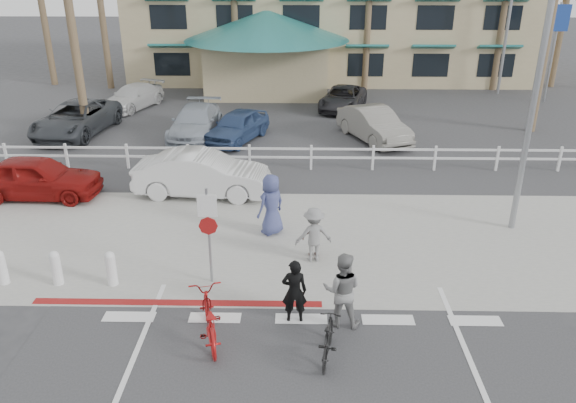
{
  "coord_description": "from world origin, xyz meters",
  "views": [
    {
      "loc": [
        -0.09,
        -10.17,
        7.71
      ],
      "look_at": [
        -0.37,
        3.95,
        1.5
      ],
      "focal_mm": 35.0,
      "sensor_mm": 36.0,
      "label": 1
    }
  ],
  "objects_px": {
    "car_white_sedan": "(203,174)",
    "bike_red": "(209,318)",
    "bike_black": "(328,339)",
    "sign_post": "(209,231)",
    "car_red_compact": "(37,177)"
  },
  "relations": [
    {
      "from": "bike_black",
      "to": "car_white_sedan",
      "type": "bearing_deg",
      "value": -55.25
    },
    {
      "from": "car_white_sedan",
      "to": "car_red_compact",
      "type": "height_order",
      "value": "car_white_sedan"
    },
    {
      "from": "bike_red",
      "to": "bike_black",
      "type": "xyz_separation_m",
      "value": [
        2.56,
        -0.58,
        -0.08
      ]
    },
    {
      "from": "car_white_sedan",
      "to": "car_red_compact",
      "type": "xyz_separation_m",
      "value": [
        -5.66,
        -0.32,
        -0.04
      ]
    },
    {
      "from": "bike_black",
      "to": "car_red_compact",
      "type": "relative_size",
      "value": 0.36
    },
    {
      "from": "car_white_sedan",
      "to": "car_red_compact",
      "type": "distance_m",
      "value": 5.66
    },
    {
      "from": "bike_red",
      "to": "bike_black",
      "type": "distance_m",
      "value": 2.62
    },
    {
      "from": "bike_red",
      "to": "car_white_sedan",
      "type": "distance_m",
      "value": 8.18
    },
    {
      "from": "bike_black",
      "to": "car_white_sedan",
      "type": "relative_size",
      "value": 0.33
    },
    {
      "from": "sign_post",
      "to": "car_white_sedan",
      "type": "distance_m",
      "value": 5.86
    },
    {
      "from": "car_white_sedan",
      "to": "bike_red",
      "type": "bearing_deg",
      "value": -166.0
    },
    {
      "from": "bike_red",
      "to": "bike_black",
      "type": "bearing_deg",
      "value": 152.78
    },
    {
      "from": "sign_post",
      "to": "bike_red",
      "type": "height_order",
      "value": "sign_post"
    },
    {
      "from": "bike_black",
      "to": "car_white_sedan",
      "type": "distance_m",
      "value": 9.5
    },
    {
      "from": "sign_post",
      "to": "bike_black",
      "type": "relative_size",
      "value": 1.9
    }
  ]
}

